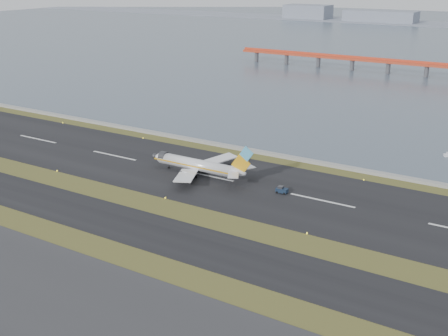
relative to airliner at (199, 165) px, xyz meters
The scene contains 7 objects.
ground 29.36m from the airliner, 85.49° to the right, with size 1000.00×1000.00×0.00m, color #3E4B1B.
taxiway_strip 41.27m from the airliner, 86.80° to the right, with size 1000.00×18.00×0.10m, color black.
runway_strip 4.21m from the airliner, 22.16° to the left, with size 1000.00×45.00×0.10m, color black.
seawall 31.16m from the airliner, 85.76° to the left, with size 1000.00×2.50×1.00m, color #979691.
red_pier 222.09m from the airliner, 84.24° to the left, with size 260.00×5.00×10.20m.
airliner is the anchor object (origin of this frame).
pushback_tug 29.78m from the airliner, ahead, with size 3.54×2.17×2.22m.
Camera 1 is at (94.09, -113.49, 63.66)m, focal length 45.00 mm.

